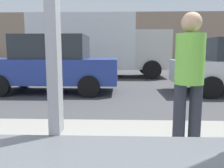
{
  "coord_description": "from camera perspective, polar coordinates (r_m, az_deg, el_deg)",
  "views": [
    {
      "loc": [
        0.3,
        -0.94,
        1.34
      ],
      "look_at": [
        0.19,
        1.94,
        0.93
      ],
      "focal_mm": 36.83,
      "sensor_mm": 36.0,
      "label": 1
    }
  ],
  "objects": [
    {
      "name": "box_truck",
      "position": [
        12.11,
        -3.81,
        9.82
      ],
      "size": [
        6.98,
        2.44,
        3.14
      ],
      "color": "silver",
      "rests_on": "ground"
    },
    {
      "name": "parked_car_blue",
      "position": [
        7.76,
        -14.69,
        4.8
      ],
      "size": [
        4.29,
        1.93,
        1.84
      ],
      "color": "#283D93",
      "rests_on": "ground"
    },
    {
      "name": "building_facade_far",
      "position": [
        23.94,
        1.32,
        11.16
      ],
      "size": [
        28.0,
        1.2,
        5.17
      ],
      "primitive_type": "cube",
      "color": "gray",
      "rests_on": "ground"
    },
    {
      "name": "pedestrian",
      "position": [
        2.72,
        18.58,
        1.93
      ],
      "size": [
        0.32,
        0.32,
        1.63
      ],
      "color": "#292C38",
      "rests_on": "sidewalk_strip"
    },
    {
      "name": "ground_plane",
      "position": [
        9.05,
        0.12,
        -0.34
      ],
      "size": [
        60.0,
        60.0,
        0.0
      ],
      "primitive_type": "plane",
      "color": "#424244"
    },
    {
      "name": "sidewalk_strip",
      "position": [
        2.86,
        -4.36,
        -18.35
      ],
      "size": [
        16.0,
        2.8,
        0.13
      ],
      "primitive_type": "cube",
      "color": "gray",
      "rests_on": "ground"
    }
  ]
}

